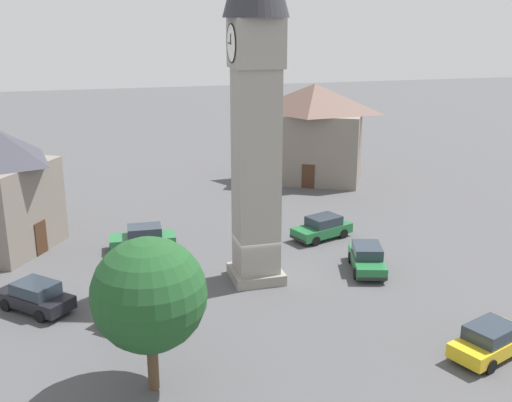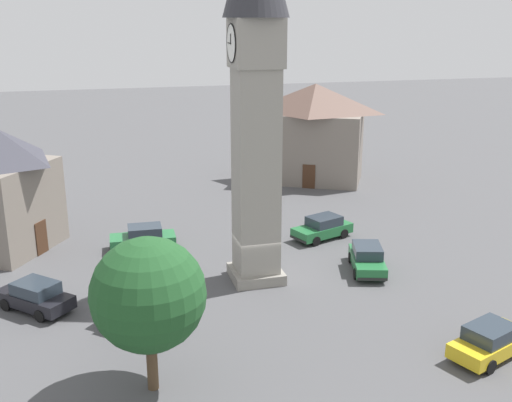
# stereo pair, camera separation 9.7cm
# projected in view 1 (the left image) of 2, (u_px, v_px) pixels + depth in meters

# --- Properties ---
(ground_plane) EXTENTS (200.00, 200.00, 0.00)m
(ground_plane) POSITION_uv_depth(u_px,v_px,m) (256.00, 279.00, 34.65)
(ground_plane) COLOR #4C4C4F
(clock_tower) EXTENTS (3.39, 3.39, 20.58)m
(clock_tower) POSITION_uv_depth(u_px,v_px,m) (256.00, 62.00, 31.17)
(clock_tower) COLOR gray
(clock_tower) RESTS_ON ground
(car_blue_kerb) EXTENTS (4.44, 2.81, 1.53)m
(car_blue_kerb) POSITION_uv_depth(u_px,v_px,m) (367.00, 258.00, 35.58)
(car_blue_kerb) COLOR #236B38
(car_blue_kerb) RESTS_ON ground
(car_silver_kerb) EXTENTS (1.94, 4.19, 1.53)m
(car_silver_kerb) POSITION_uv_depth(u_px,v_px,m) (143.00, 238.00, 38.88)
(car_silver_kerb) COLOR #236B38
(car_silver_kerb) RESTS_ON ground
(car_red_corner) EXTENTS (3.01, 4.46, 1.53)m
(car_red_corner) POSITION_uv_depth(u_px,v_px,m) (322.00, 228.00, 40.75)
(car_red_corner) COLOR #236B38
(car_red_corner) RESTS_ON ground
(car_white_side) EXTENTS (3.06, 4.46, 1.53)m
(car_white_side) POSITION_uv_depth(u_px,v_px,m) (491.00, 340.00, 26.55)
(car_white_side) COLOR gold
(car_white_side) RESTS_ON ground
(car_black_far) EXTENTS (4.00, 4.20, 1.53)m
(car_black_far) POSITION_uv_depth(u_px,v_px,m) (140.00, 314.00, 28.89)
(car_black_far) COLOR white
(car_black_far) RESTS_ON ground
(car_green_alley) EXTENTS (4.09, 4.13, 1.53)m
(car_green_alley) POSITION_uv_depth(u_px,v_px,m) (35.00, 296.00, 30.74)
(car_green_alley) COLOR black
(car_green_alley) RESTS_ON ground
(pedestrian) EXTENTS (0.39, 0.48, 1.69)m
(pedestrian) POSITION_uv_depth(u_px,v_px,m) (252.00, 230.00, 39.63)
(pedestrian) COLOR #2D3351
(pedestrian) RESTS_ON ground
(tree) EXTENTS (4.48, 4.48, 6.35)m
(tree) POSITION_uv_depth(u_px,v_px,m) (149.00, 295.00, 23.26)
(tree) COLOR brown
(tree) RESTS_ON ground
(building_shop_left) EXTENTS (8.15, 7.79, 7.86)m
(building_shop_left) POSITION_uv_depth(u_px,v_px,m) (1.00, 189.00, 37.85)
(building_shop_left) COLOR slate
(building_shop_left) RESTS_ON ground
(building_terrace_right) EXTENTS (9.32, 10.44, 8.69)m
(building_terrace_right) POSITION_uv_depth(u_px,v_px,m) (314.00, 132.00, 54.27)
(building_terrace_right) COLOR slate
(building_terrace_right) RESTS_ON ground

